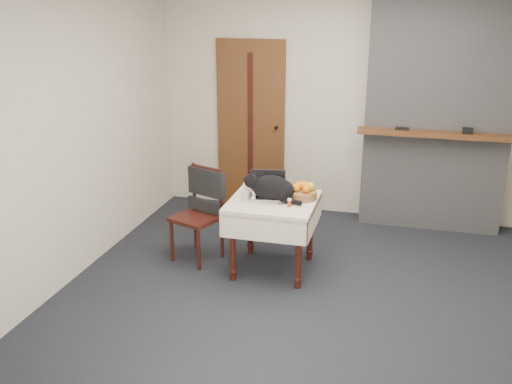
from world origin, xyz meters
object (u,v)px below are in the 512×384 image
Objects in this scene: fruit_basket at (303,192)px; chair at (202,201)px; side_table at (273,211)px; cat at (272,188)px; laptop at (267,190)px; pill_bottle at (289,203)px; cream_jar at (247,193)px; door at (251,125)px.

chair is at bearing 179.24° from fruit_basket.
cat is at bearing -112.69° from side_table.
laptop is 1.37× the size of fruit_basket.
laptop reaches higher than chair.
side_table is 0.74m from chair.
chair is at bearing 164.20° from pill_bottle.
pill_bottle is (0.18, -0.14, 0.15)m from side_table.
cream_jar is at bearing 167.83° from cat.
side_table is 0.21m from laptop.
door is 1.85m from side_table.
door is 1.61m from chair.
chair is (-0.73, 0.12, -0.00)m from side_table.
cat reaches higher than fruit_basket.
laptop is 0.33m from fruit_basket.
pill_bottle is (0.85, -1.82, -0.26)m from door.
laptop is 0.19m from cream_jar.
door is at bearing 104.14° from cream_jar.
chair is (-0.48, 0.10, -0.16)m from cream_jar.
pill_bottle is (0.44, -0.16, 0.00)m from cream_jar.
laptop is 0.13m from cat.
pill_bottle is (0.19, -0.13, -0.08)m from cat.
cream_jar is at bearing -75.86° from door.
chair is at bearing 168.35° from cream_jar.
door is 2.02m from pill_bottle.
cat is 0.24m from pill_bottle.
pill_bottle is at bearing -51.19° from laptop.
door is 1.84m from fruit_basket.
door is 26.46× the size of pill_bottle.
pill_bottle is at bearing -38.25° from side_table.
cat is 7.26× the size of cream_jar.
laptop reaches higher than side_table.
cat is 0.26m from cream_jar.
side_table is 10.32× the size of pill_bottle.
side_table is (0.67, -1.67, -0.41)m from door.
chair reaches higher than pill_bottle.
door is at bearing 115.16° from pill_bottle.
pill_bottle is at bearing -64.84° from door.
side_table is 0.30m from cream_jar.
fruit_basket reaches higher than cream_jar.
chair is (-0.06, -1.56, -0.42)m from door.
pill_bottle is at bearing -106.02° from fruit_basket.
laptop reaches higher than cream_jar.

